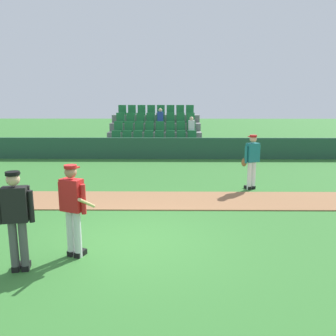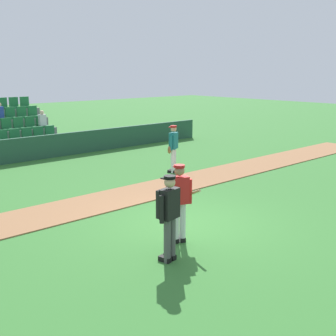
# 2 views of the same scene
# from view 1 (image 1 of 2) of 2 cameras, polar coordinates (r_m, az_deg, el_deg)

# --- Properties ---
(ground_plane) EXTENTS (80.00, 80.00, 0.00)m
(ground_plane) POSITION_cam_1_polar(r_m,az_deg,el_deg) (7.65, -6.25, -11.49)
(ground_plane) COLOR #33702D
(infield_dirt_path) EXTENTS (28.00, 1.80, 0.03)m
(infield_dirt_path) POSITION_cam_1_polar(r_m,az_deg,el_deg) (10.36, -4.38, -5.16)
(infield_dirt_path) COLOR #936642
(infield_dirt_path) RESTS_ON ground
(dugout_fence) EXTENTS (20.00, 0.16, 1.01)m
(dugout_fence) POSITION_cam_1_polar(r_m,az_deg,el_deg) (17.06, -2.42, 3.17)
(dugout_fence) COLOR #234C38
(dugout_fence) RESTS_ON ground
(stadium_bleachers) EXTENTS (5.00, 3.80, 2.45)m
(stadium_bleachers) POSITION_cam_1_polar(r_m,az_deg,el_deg) (19.31, -2.05, 4.82)
(stadium_bleachers) COLOR slate
(stadium_bleachers) RESTS_ON ground
(batter_red_jersey) EXTENTS (0.61, 0.80, 1.76)m
(batter_red_jersey) POSITION_cam_1_polar(r_m,az_deg,el_deg) (6.82, -14.92, -6.07)
(batter_red_jersey) COLOR silver
(batter_red_jersey) RESTS_ON ground
(umpire_home_plate) EXTENTS (0.58, 0.36, 1.76)m
(umpire_home_plate) POSITION_cam_1_polar(r_m,az_deg,el_deg) (6.58, -23.05, -6.98)
(umpire_home_plate) COLOR #4C4C4C
(umpire_home_plate) RESTS_ON ground
(runner_teal_jersey) EXTENTS (0.65, 0.42, 1.76)m
(runner_teal_jersey) POSITION_cam_1_polar(r_m,az_deg,el_deg) (11.70, 13.21, 1.27)
(runner_teal_jersey) COLOR white
(runner_teal_jersey) RESTS_ON ground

